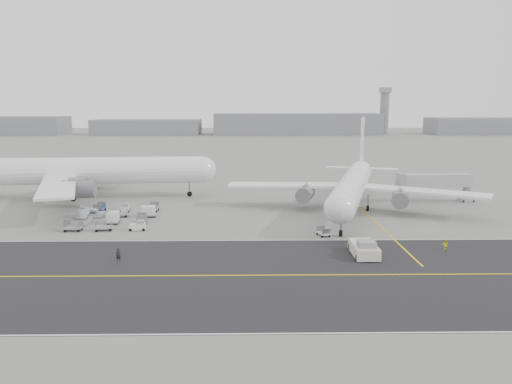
{
  "coord_description": "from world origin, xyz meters",
  "views": [
    {
      "loc": [
        7.37,
        -76.58,
        20.95
      ],
      "look_at": [
        8.74,
        12.0,
        5.07
      ],
      "focal_mm": 35.0,
      "sensor_mm": 36.0,
      "label": 1
    }
  ],
  "objects_px": {
    "airliner_b": "(353,185)",
    "pushback_tug": "(364,249)",
    "airliner_a": "(78,171)",
    "ground_crew_a": "(118,255)",
    "ground_crew_b": "(445,245)",
    "jet_bridge": "(435,182)",
    "control_tower": "(384,110)"
  },
  "relations": [
    {
      "from": "pushback_tug",
      "to": "jet_bridge",
      "type": "bearing_deg",
      "value": 58.3
    },
    {
      "from": "airliner_b",
      "to": "pushback_tug",
      "type": "height_order",
      "value": "airliner_b"
    },
    {
      "from": "airliner_a",
      "to": "airliner_b",
      "type": "xyz_separation_m",
      "value": [
        58.22,
        -13.58,
        -1.0
      ]
    },
    {
      "from": "ground_crew_b",
      "to": "jet_bridge",
      "type": "bearing_deg",
      "value": -88.73
    },
    {
      "from": "control_tower",
      "to": "airliner_b",
      "type": "relative_size",
      "value": 0.63
    },
    {
      "from": "control_tower",
      "to": "jet_bridge",
      "type": "bearing_deg",
      "value": -102.54
    },
    {
      "from": "ground_crew_b",
      "to": "airliner_a",
      "type": "bearing_deg",
      "value": -12.46
    },
    {
      "from": "ground_crew_a",
      "to": "ground_crew_b",
      "type": "distance_m",
      "value": 45.97
    },
    {
      "from": "control_tower",
      "to": "ground_crew_b",
      "type": "distance_m",
      "value": 280.63
    },
    {
      "from": "airliner_b",
      "to": "jet_bridge",
      "type": "distance_m",
      "value": 20.93
    },
    {
      "from": "airliner_b",
      "to": "ground_crew_a",
      "type": "distance_m",
      "value": 49.69
    },
    {
      "from": "airliner_b",
      "to": "pushback_tug",
      "type": "relative_size",
      "value": 5.66
    },
    {
      "from": "jet_bridge",
      "to": "ground_crew_a",
      "type": "xyz_separation_m",
      "value": [
        -57.26,
        -39.85,
        -3.42
      ]
    },
    {
      "from": "airliner_b",
      "to": "jet_bridge",
      "type": "height_order",
      "value": "airliner_b"
    },
    {
      "from": "jet_bridge",
      "to": "ground_crew_b",
      "type": "relative_size",
      "value": 10.22
    },
    {
      "from": "airliner_a",
      "to": "ground_crew_a",
      "type": "bearing_deg",
      "value": -160.1
    },
    {
      "from": "airliner_b",
      "to": "airliner_a",
      "type": "bearing_deg",
      "value": -176.43
    },
    {
      "from": "pushback_tug",
      "to": "ground_crew_a",
      "type": "relative_size",
      "value": 4.74
    },
    {
      "from": "pushback_tug",
      "to": "ground_crew_b",
      "type": "relative_size",
      "value": 5.42
    },
    {
      "from": "pushback_tug",
      "to": "ground_crew_a",
      "type": "xyz_separation_m",
      "value": [
        -33.43,
        -1.92,
        -0.11
      ]
    },
    {
      "from": "control_tower",
      "to": "airliner_b",
      "type": "height_order",
      "value": "control_tower"
    },
    {
      "from": "airliner_a",
      "to": "jet_bridge",
      "type": "xyz_separation_m",
      "value": [
        77.52,
        -5.54,
        -1.75
      ]
    },
    {
      "from": "ground_crew_b",
      "to": "airliner_b",
      "type": "bearing_deg",
      "value": -54.75
    },
    {
      "from": "airliner_b",
      "to": "ground_crew_a",
      "type": "height_order",
      "value": "airliner_b"
    },
    {
      "from": "control_tower",
      "to": "pushback_tug",
      "type": "xyz_separation_m",
      "value": [
        -76.61,
        -275.31,
        -15.22
      ]
    },
    {
      "from": "ground_crew_b",
      "to": "pushback_tug",
      "type": "bearing_deg",
      "value": 31.14
    },
    {
      "from": "airliner_a",
      "to": "pushback_tug",
      "type": "bearing_deg",
      "value": -133.15
    },
    {
      "from": "airliner_b",
      "to": "ground_crew_a",
      "type": "relative_size",
      "value": 26.83
    },
    {
      "from": "airliner_a",
      "to": "control_tower",
      "type": "bearing_deg",
      "value": -33.5
    },
    {
      "from": "ground_crew_a",
      "to": "ground_crew_b",
      "type": "xyz_separation_m",
      "value": [
        45.75,
        4.5,
        -0.12
      ]
    },
    {
      "from": "jet_bridge",
      "to": "control_tower",
      "type": "bearing_deg",
      "value": 74.69
    },
    {
      "from": "pushback_tug",
      "to": "jet_bridge",
      "type": "distance_m",
      "value": 44.91
    }
  ]
}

